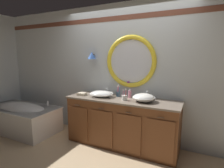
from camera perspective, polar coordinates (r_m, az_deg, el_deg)
ground_plane at (r=3.34m, az=0.02°, el=-20.26°), size 14.00×14.00×0.00m
back_wall_assembly at (r=3.46m, az=4.42°, el=3.81°), size 6.40×0.26×2.60m
vanity_counter at (r=3.32m, az=3.13°, el=-12.02°), size 2.03×0.65×0.88m
bathtub at (r=4.44m, az=-26.91°, el=-9.10°), size 1.65×0.83×0.64m
sink_basin_left at (r=3.33m, az=-3.39°, el=-3.12°), size 0.44×0.44×0.11m
sink_basin_right at (r=3.02m, az=10.11°, el=-4.29°), size 0.38×0.38×0.14m
faucet_set_left at (r=3.55m, az=-1.40°, el=-2.40°), size 0.24×0.12×0.14m
faucet_set_right at (r=3.26m, az=11.33°, el=-3.55°), size 0.21×0.12×0.15m
toothbrush_holder_left at (r=3.36m, az=2.00°, el=-3.07°), size 0.09×0.09×0.22m
toothbrush_holder_right at (r=3.07m, az=3.94°, el=-4.29°), size 0.09×0.09×0.20m
soap_dispenser at (r=3.29m, az=5.69°, el=-3.08°), size 0.06×0.06×0.16m
folded_hand_towel at (r=3.51m, az=-9.60°, el=-3.16°), size 0.16×0.14×0.05m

